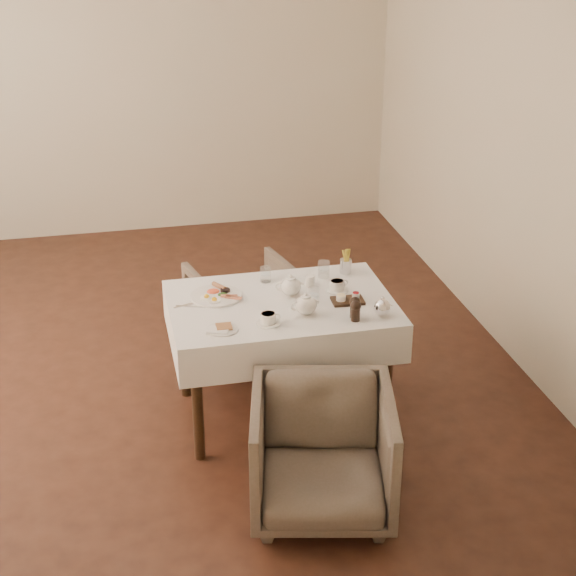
% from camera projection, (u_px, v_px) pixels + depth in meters
% --- Properties ---
extents(table, '(1.28, 0.88, 0.75)m').
position_uv_depth(table, '(281.00, 320.00, 5.09)').
color(table, black).
rests_on(table, ground).
extents(armchair_near, '(0.84, 0.86, 0.66)m').
position_uv_depth(armchair_near, '(322.00, 454.00, 4.43)').
color(armchair_near, brown).
rests_on(armchair_near, ground).
extents(armchair_far, '(0.80, 0.82, 0.62)m').
position_uv_depth(armchair_far, '(246.00, 310.00, 5.93)').
color(armchair_far, brown).
rests_on(armchair_far, ground).
extents(breakfast_plate, '(0.30, 0.30, 0.04)m').
position_uv_depth(breakfast_plate, '(216.00, 295.00, 5.09)').
color(breakfast_plate, white).
rests_on(breakfast_plate, table).
extents(side_plate, '(0.18, 0.17, 0.02)m').
position_uv_depth(side_plate, '(222.00, 329.00, 4.72)').
color(side_plate, white).
rests_on(side_plate, table).
extents(teapot_centre, '(0.17, 0.14, 0.13)m').
position_uv_depth(teapot_centre, '(291.00, 285.00, 5.09)').
color(teapot_centre, white).
rests_on(teapot_centre, table).
extents(teapot_front, '(0.19, 0.16, 0.13)m').
position_uv_depth(teapot_front, '(306.00, 303.00, 4.87)').
color(teapot_front, white).
rests_on(teapot_front, table).
extents(creamer, '(0.07, 0.07, 0.07)m').
position_uv_depth(creamer, '(310.00, 281.00, 5.21)').
color(creamer, white).
rests_on(creamer, table).
extents(teacup_near, '(0.13, 0.13, 0.06)m').
position_uv_depth(teacup_near, '(268.00, 319.00, 4.78)').
color(teacup_near, white).
rests_on(teacup_near, table).
extents(teacup_far, '(0.13, 0.13, 0.06)m').
position_uv_depth(teacup_far, '(337.00, 286.00, 5.16)').
color(teacup_far, white).
rests_on(teacup_far, table).
extents(glass_left, '(0.07, 0.07, 0.09)m').
position_uv_depth(glass_left, '(266.00, 274.00, 5.27)').
color(glass_left, silver).
rests_on(glass_left, table).
extents(glass_mid, '(0.08, 0.08, 0.09)m').
position_uv_depth(glass_mid, '(314.00, 295.00, 5.01)').
color(glass_mid, silver).
rests_on(glass_mid, table).
extents(glass_right, '(0.09, 0.09, 0.10)m').
position_uv_depth(glass_right, '(324.00, 269.00, 5.33)').
color(glass_right, silver).
rests_on(glass_right, table).
extents(condiment_board, '(0.19, 0.13, 0.05)m').
position_uv_depth(condiment_board, '(347.00, 299.00, 5.03)').
color(condiment_board, black).
rests_on(condiment_board, table).
extents(pepper_mill_left, '(0.08, 0.08, 0.12)m').
position_uv_depth(pepper_mill_left, '(355.00, 307.00, 4.83)').
color(pepper_mill_left, black).
rests_on(pepper_mill_left, table).
extents(pepper_mill_right, '(0.08, 0.08, 0.12)m').
position_uv_depth(pepper_mill_right, '(356.00, 311.00, 4.80)').
color(pepper_mill_right, black).
rests_on(pepper_mill_right, table).
extents(silver_pot, '(0.12, 0.11, 0.12)m').
position_uv_depth(silver_pot, '(382.00, 306.00, 4.85)').
color(silver_pot, white).
rests_on(silver_pot, table).
extents(fries_cup, '(0.07, 0.07, 0.15)m').
position_uv_depth(fries_cup, '(346.00, 262.00, 5.38)').
color(fries_cup, silver).
rests_on(fries_cup, table).
extents(cutlery_fork, '(0.18, 0.07, 0.00)m').
position_uv_depth(cutlery_fork, '(189.00, 304.00, 5.00)').
color(cutlery_fork, silver).
rests_on(cutlery_fork, table).
extents(cutlery_knife, '(0.17, 0.07, 0.00)m').
position_uv_depth(cutlery_knife, '(191.00, 306.00, 4.98)').
color(cutlery_knife, silver).
rests_on(cutlery_knife, table).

